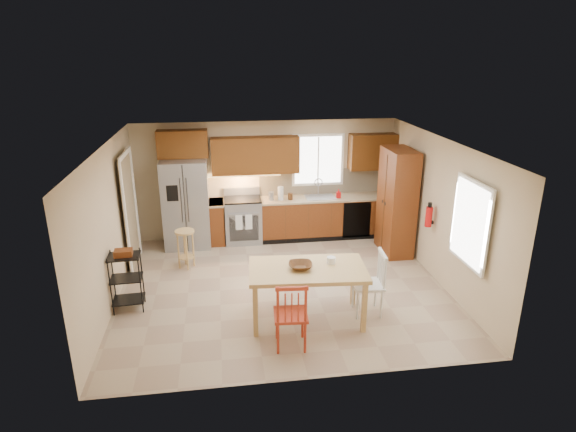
# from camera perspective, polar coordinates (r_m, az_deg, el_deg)

# --- Properties ---
(floor) EXTENTS (5.50, 5.50, 0.00)m
(floor) POSITION_cam_1_polar(r_m,az_deg,el_deg) (8.44, -0.66, -8.34)
(floor) COLOR tan
(floor) RESTS_ON ground
(ceiling) EXTENTS (5.50, 5.00, 0.02)m
(ceiling) POSITION_cam_1_polar(r_m,az_deg,el_deg) (7.61, -0.73, 8.58)
(ceiling) COLOR silver
(ceiling) RESTS_ON ground
(wall_back) EXTENTS (5.50, 0.02, 2.50)m
(wall_back) POSITION_cam_1_polar(r_m,az_deg,el_deg) (10.31, -2.51, 4.33)
(wall_back) COLOR #CCB793
(wall_back) RESTS_ON ground
(wall_front) EXTENTS (5.50, 0.02, 2.50)m
(wall_front) POSITION_cam_1_polar(r_m,az_deg,el_deg) (5.67, 2.64, -8.79)
(wall_front) COLOR #CCB793
(wall_front) RESTS_ON ground
(wall_left) EXTENTS (0.02, 5.00, 2.50)m
(wall_left) POSITION_cam_1_polar(r_m,az_deg,el_deg) (8.08, -20.43, -1.24)
(wall_left) COLOR #CCB793
(wall_left) RESTS_ON ground
(wall_right) EXTENTS (0.02, 5.00, 2.50)m
(wall_right) POSITION_cam_1_polar(r_m,az_deg,el_deg) (8.71, 17.55, 0.56)
(wall_right) COLOR #CCB793
(wall_right) RESTS_ON ground
(refrigerator) EXTENTS (0.92, 0.75, 1.82)m
(refrigerator) POSITION_cam_1_polar(r_m,az_deg,el_deg) (10.03, -11.98, 1.45)
(refrigerator) COLOR gray
(refrigerator) RESTS_ON floor
(range_stove) EXTENTS (0.76, 0.63, 0.92)m
(range_stove) POSITION_cam_1_polar(r_m,az_deg,el_deg) (10.21, -5.34, -0.54)
(range_stove) COLOR gray
(range_stove) RESTS_ON floor
(base_cabinet_narrow) EXTENTS (0.30, 0.60, 0.90)m
(base_cabinet_narrow) POSITION_cam_1_polar(r_m,az_deg,el_deg) (10.22, -8.42, -0.71)
(base_cabinet_narrow) COLOR brown
(base_cabinet_narrow) RESTS_ON floor
(base_cabinet_run) EXTENTS (2.92, 0.60, 0.90)m
(base_cabinet_run) POSITION_cam_1_polar(r_m,az_deg,el_deg) (10.46, 4.76, -0.08)
(base_cabinet_run) COLOR brown
(base_cabinet_run) RESTS_ON floor
(dishwasher) EXTENTS (0.60, 0.02, 0.78)m
(dishwasher) POSITION_cam_1_polar(r_m,az_deg,el_deg) (10.34, 8.15, -0.46)
(dishwasher) COLOR black
(dishwasher) RESTS_ON floor
(backsplash) EXTENTS (2.92, 0.03, 0.55)m
(backsplash) POSITION_cam_1_polar(r_m,az_deg,el_deg) (10.51, 4.53, 4.16)
(backsplash) COLOR beige
(backsplash) RESTS_ON wall_back
(upper_over_fridge) EXTENTS (1.00, 0.35, 0.55)m
(upper_over_fridge) POSITION_cam_1_polar(r_m,az_deg,el_deg) (9.93, -12.39, 8.35)
(upper_over_fridge) COLOR #592F0E
(upper_over_fridge) RESTS_ON wall_back
(upper_left_block) EXTENTS (1.80, 0.35, 0.75)m
(upper_left_block) POSITION_cam_1_polar(r_m,az_deg,el_deg) (9.98, -3.90, 7.20)
(upper_left_block) COLOR #592F0E
(upper_left_block) RESTS_ON wall_back
(upper_right_block) EXTENTS (1.00, 0.35, 0.75)m
(upper_right_block) POSITION_cam_1_polar(r_m,az_deg,el_deg) (10.46, 10.00, 7.52)
(upper_right_block) COLOR #592F0E
(upper_right_block) RESTS_ON wall_back
(window_back) EXTENTS (1.12, 0.04, 1.12)m
(window_back) POSITION_cam_1_polar(r_m,az_deg,el_deg) (10.35, 3.57, 6.66)
(window_back) COLOR white
(window_back) RESTS_ON wall_back
(sink) EXTENTS (0.62, 0.46, 0.16)m
(sink) POSITION_cam_1_polar(r_m,az_deg,el_deg) (10.29, 3.80, 2.02)
(sink) COLOR gray
(sink) RESTS_ON base_cabinet_run
(undercab_glow) EXTENTS (1.60, 0.30, 0.01)m
(undercab_glow) POSITION_cam_1_polar(r_m,az_deg,el_deg) (10.03, -5.55, 4.89)
(undercab_glow) COLOR #FFBF66
(undercab_glow) RESTS_ON wall_back
(soap_bottle) EXTENTS (0.09, 0.09, 0.19)m
(soap_bottle) POSITION_cam_1_polar(r_m,az_deg,el_deg) (10.25, 6.01, 2.66)
(soap_bottle) COLOR red
(soap_bottle) RESTS_ON base_cabinet_run
(paper_towel) EXTENTS (0.12, 0.12, 0.28)m
(paper_towel) POSITION_cam_1_polar(r_m,az_deg,el_deg) (10.06, -0.87, 2.72)
(paper_towel) COLOR silver
(paper_towel) RESTS_ON base_cabinet_run
(canister_steel) EXTENTS (0.11, 0.11, 0.18)m
(canister_steel) POSITION_cam_1_polar(r_m,az_deg,el_deg) (10.05, -2.01, 2.39)
(canister_steel) COLOR gray
(canister_steel) RESTS_ON base_cabinet_run
(canister_wood) EXTENTS (0.10, 0.10, 0.14)m
(canister_wood) POSITION_cam_1_polar(r_m,az_deg,el_deg) (10.08, 0.28, 2.33)
(canister_wood) COLOR #4F2B15
(canister_wood) RESTS_ON base_cabinet_run
(pantry) EXTENTS (0.50, 0.95, 2.10)m
(pantry) POSITION_cam_1_polar(r_m,az_deg,el_deg) (9.69, 12.76, 1.63)
(pantry) COLOR brown
(pantry) RESTS_ON floor
(fire_extinguisher) EXTENTS (0.12, 0.12, 0.36)m
(fire_extinguisher) POSITION_cam_1_polar(r_m,az_deg,el_deg) (8.83, 16.35, -0.08)
(fire_extinguisher) COLOR red
(fire_extinguisher) RESTS_ON wall_right
(window_right) EXTENTS (0.04, 1.02, 1.32)m
(window_right) POSITION_cam_1_polar(r_m,az_deg,el_deg) (7.65, 20.82, -0.81)
(window_right) COLOR white
(window_right) RESTS_ON wall_right
(doorway) EXTENTS (0.04, 0.95, 2.10)m
(doorway) POSITION_cam_1_polar(r_m,az_deg,el_deg) (9.33, -18.26, 0.42)
(doorway) COLOR #8C7A59
(doorway) RESTS_ON wall_left
(dining_table) EXTENTS (1.79, 1.09, 0.84)m
(dining_table) POSITION_cam_1_polar(r_m,az_deg,el_deg) (7.32, 2.30, -9.25)
(dining_table) COLOR tan
(dining_table) RESTS_ON floor
(chair_red) EXTENTS (0.51, 0.51, 1.01)m
(chair_red) POSITION_cam_1_polar(r_m,az_deg,el_deg) (6.67, 0.32, -11.46)
(chair_red) COLOR #A82F19
(chair_red) RESTS_ON floor
(chair_white) EXTENTS (0.51, 0.51, 1.01)m
(chair_white) POSITION_cam_1_polar(r_m,az_deg,el_deg) (7.54, 9.43, -7.88)
(chair_white) COLOR silver
(chair_white) RESTS_ON floor
(table_bowl) EXTENTS (0.37, 0.37, 0.09)m
(table_bowl) POSITION_cam_1_polar(r_m,az_deg,el_deg) (7.11, 1.49, -6.27)
(table_bowl) COLOR #4F2B15
(table_bowl) RESTS_ON dining_table
(table_jar) EXTENTS (0.15, 0.15, 0.16)m
(table_jar) POSITION_cam_1_polar(r_m,az_deg,el_deg) (7.28, 5.13, -5.42)
(table_jar) COLOR silver
(table_jar) RESTS_ON dining_table
(bar_stool) EXTENTS (0.45, 0.45, 0.74)m
(bar_stool) POSITION_cam_1_polar(r_m,az_deg,el_deg) (9.18, -12.01, -3.86)
(bar_stool) COLOR tan
(bar_stool) RESTS_ON floor
(utility_cart) EXTENTS (0.50, 0.40, 0.96)m
(utility_cart) POSITION_cam_1_polar(r_m,az_deg,el_deg) (7.96, -18.56, -7.35)
(utility_cart) COLOR black
(utility_cart) RESTS_ON floor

